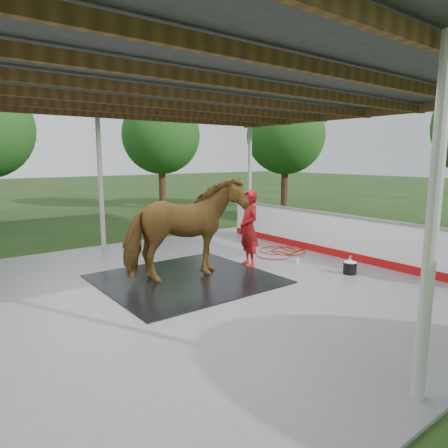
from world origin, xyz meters
TOP-DOWN VIEW (x-y plane):
  - ground at (0.00, 0.00)m, footprint 100.00×100.00m
  - concrete_slab at (0.00, 0.00)m, footprint 12.00×10.00m
  - pavilion_structure at (0.00, -0.00)m, footprint 12.60×10.60m
  - dasher_board at (4.60, 0.00)m, footprint 0.16×8.00m
  - tree_belt at (0.30, 0.90)m, footprint 28.00×28.00m
  - rubber_mat at (0.26, 0.54)m, footprint 3.51×3.29m
  - horse at (0.26, 0.54)m, footprint 2.71×1.47m
  - handler at (2.06, 0.55)m, footprint 0.61×0.77m
  - wash_bucket at (3.46, -1.37)m, footprint 0.30×0.30m
  - soap_bottle_a at (3.92, -1.05)m, footprint 0.12×0.12m
  - soap_bottle_b at (3.20, -0.01)m, footprint 0.10×0.10m
  - hose_coil at (3.74, 1.06)m, footprint 2.11×1.33m

SIDE VIEW (x-z plane):
  - ground at x=0.00m, z-range 0.00..0.00m
  - concrete_slab at x=0.00m, z-range 0.00..0.05m
  - hose_coil at x=3.74m, z-range 0.05..0.07m
  - rubber_mat at x=0.26m, z-range 0.05..0.08m
  - soap_bottle_b at x=3.20m, z-range 0.05..0.22m
  - wash_bucket at x=3.46m, z-range 0.05..0.34m
  - soap_bottle_a at x=3.92m, z-range 0.05..0.34m
  - dasher_board at x=4.60m, z-range 0.02..1.17m
  - handler at x=2.06m, z-range 0.05..1.91m
  - horse at x=0.26m, z-range 0.08..2.26m
  - tree_belt at x=0.30m, z-range 0.89..6.69m
  - pavilion_structure at x=0.00m, z-range 1.94..5.99m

